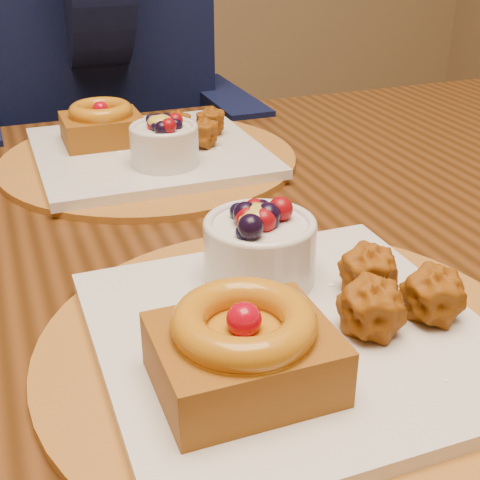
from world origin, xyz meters
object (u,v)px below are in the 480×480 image
place_setting_near (286,319)px  chair_far (53,199)px  dining_table (203,296)px  place_setting_far (147,147)px  diner (89,41)px

place_setting_near → chair_far: chair_far is taller
dining_table → place_setting_far: place_setting_far is taller
chair_far → place_setting_near: bearing=-66.6°
place_setting_far → diner: 0.40m
place_setting_near → place_setting_far: (0.00, 0.43, -0.00)m
chair_far → dining_table: bearing=-65.0°
place_setting_far → chair_far: (-0.09, 0.54, -0.28)m
place_setting_far → chair_far: size_ratio=0.42×
dining_table → diner: diner is taller
place_setting_near → chair_far: size_ratio=0.42×
diner → place_setting_near: bearing=-72.5°
place_setting_far → diner: size_ratio=0.48×
dining_table → place_setting_far: size_ratio=4.21×
place_setting_far → diner: bearing=90.4°
place_setting_far → place_setting_near: bearing=-90.1°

